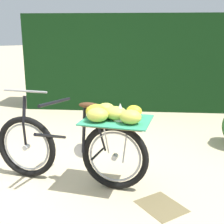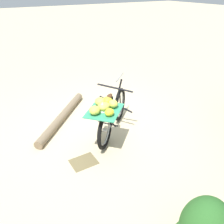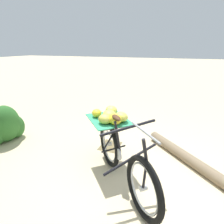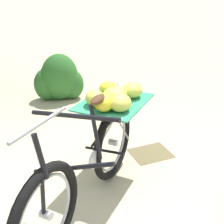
{
  "view_description": "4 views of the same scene",
  "coord_description": "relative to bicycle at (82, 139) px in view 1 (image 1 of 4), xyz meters",
  "views": [
    {
      "loc": [
        2.98,
        -1.06,
        1.67
      ],
      "look_at": [
        0.4,
        0.56,
        0.84
      ],
      "focal_mm": 49.11,
      "sensor_mm": 36.0,
      "label": 1
    },
    {
      "loc": [
        2.18,
        3.63,
        2.69
      ],
      "look_at": [
        0.35,
        0.63,
        0.74
      ],
      "focal_mm": 37.25,
      "sensor_mm": 36.0,
      "label": 2
    },
    {
      "loc": [
        -1.97,
        -0.41,
        1.82
      ],
      "look_at": [
        0.56,
        0.55,
        0.87
      ],
      "focal_mm": 30.03,
      "sensor_mm": 36.0,
      "label": 3
    },
    {
      "loc": [
        -0.49,
        -1.7,
        1.79
      ],
      "look_at": [
        0.41,
        0.46,
        0.73
      ],
      "focal_mm": 47.4,
      "sensor_mm": 36.0,
      "label": 4
    }
  ],
  "objects": [
    {
      "name": "bicycle",
      "position": [
        0.0,
        0.0,
        0.0
      ],
      "size": [
        1.52,
        1.42,
        1.03
      ],
      "rotation": [
        0.0,
        0.0,
        -2.4
      ],
      "color": "black",
      "rests_on": "ground_plane"
    },
    {
      "name": "leaf_litter_patch",
      "position": [
        0.8,
        0.44,
        -0.53
      ],
      "size": [
        0.44,
        0.36,
        0.01
      ],
      "primitive_type": "cube",
      "color": "olive",
      "rests_on": "ground_plane"
    },
    {
      "name": "ground_plane",
      "position": [
        -0.2,
        -0.31,
        -0.53
      ],
      "size": [
        60.0,
        60.0,
        0.0
      ],
      "primitive_type": "plane",
      "color": "beige"
    },
    {
      "name": "foliage_hedge",
      "position": [
        -2.57,
        2.58,
        0.46
      ],
      "size": [
        3.5,
        4.21,
        1.97
      ],
      "primitive_type": "cube",
      "rotation": [
        0.0,
        0.0,
        0.92
      ],
      "color": "black",
      "rests_on": "ground_plane"
    }
  ]
}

